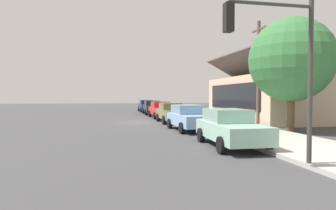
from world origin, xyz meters
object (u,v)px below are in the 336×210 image
car_seafoam (230,127)px  car_olive (171,112)px  traffic_light_main (278,50)px  car_skyblue (189,117)px  car_navy (146,106)px  car_charcoal (152,107)px  shade_tree (291,60)px  car_cherry (161,110)px  fire_hydrant_red (194,117)px  utility_pole_wooden (258,71)px

car_seafoam → car_olive: bearing=-176.8°
car_olive → traffic_light_main: traffic_light_main is taller
car_skyblue → car_seafoam: same height
car_navy → traffic_light_main: size_ratio=0.94×
car_charcoal → shade_tree: size_ratio=0.71×
car_olive → car_charcoal: bearing=179.6°
car_navy → car_cherry: (10.89, 0.06, -0.00)m
car_skyblue → traffic_light_main: traffic_light_main is taller
car_navy → fire_hydrant_red: 17.31m
car_navy → car_olive: 15.88m
car_olive → utility_pole_wooden: bearing=54.8°
car_skyblue → shade_tree: shade_tree is taller
car_olive → fire_hydrant_red: bearing=48.6°
car_olive → shade_tree: 10.03m
traffic_light_main → car_seafoam: bearing=176.0°
car_cherry → car_seafoam: 16.23m
shade_tree → fire_hydrant_red: 8.31m
shade_tree → car_navy: bearing=-166.2°
shade_tree → car_seafoam: bearing=-55.7°
car_seafoam → shade_tree: (-3.76, 5.52, 3.49)m
traffic_light_main → fire_hydrant_red: (-13.91, 1.66, -2.99)m
car_charcoal → traffic_light_main: traffic_light_main is taller
car_cherry → utility_pole_wooden: (8.85, 5.54, 3.11)m
shade_tree → traffic_light_main: (7.79, -5.79, -0.82)m
car_cherry → shade_tree: size_ratio=0.71×
car_olive → fire_hydrant_red: car_olive is taller
car_charcoal → fire_hydrant_red: 11.96m
car_cherry → traffic_light_main: (20.26, -0.12, 2.68)m
car_charcoal → shade_tree: shade_tree is taller
traffic_light_main → fire_hydrant_red: traffic_light_main is taller
car_navy → car_olive: bearing=0.3°
car_cherry → car_seafoam: bearing=-0.6°
car_olive → shade_tree: size_ratio=0.65×
car_charcoal → traffic_light_main: 25.90m
car_charcoal → car_seafoam: size_ratio=1.04×
car_charcoal → shade_tree: (17.97, 5.71, 3.49)m
car_olive → car_skyblue: 5.41m
car_seafoam → fire_hydrant_red: size_ratio=6.50×
utility_pole_wooden → car_olive: bearing=-124.8°
car_charcoal → traffic_light_main: (25.76, -0.09, 2.67)m
car_skyblue → shade_tree: bearing=67.3°
car_olive → utility_pole_wooden: (3.87, 5.57, 3.11)m
car_charcoal → car_seafoam: bearing=1.8°
car_navy → utility_pole_wooden: (19.74, 5.60, 3.11)m
car_charcoal → car_olive: bearing=1.3°
car_skyblue → utility_pole_wooden: utility_pole_wooden is taller
car_navy → car_skyblue: 21.29m
shade_tree → traffic_light_main: shade_tree is taller
car_seafoam → car_skyblue: bearing=-176.0°
car_navy → utility_pole_wooden: 20.76m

